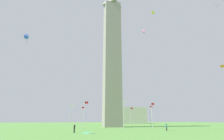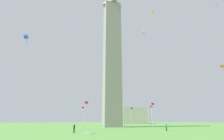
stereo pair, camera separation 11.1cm
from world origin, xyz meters
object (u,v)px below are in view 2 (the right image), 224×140
object	(u,v)px
flagpole_ne	(131,115)
kite_blue_delta	(27,37)
obelisk_monument	(112,52)
flagpole_nw	(152,114)
kite_purple_diamond	(216,4)
flagpole_w	(123,113)
picnic_blanket_near_first_person	(87,133)
person_black_shirt	(74,128)
kite_yellow_diamond	(153,13)
person_teal_shirt	(166,127)
flagpole_sw	(84,113)
kite_pink_box	(144,31)
distant_building	(124,116)
flagpole_s	(70,114)
flagpole_n	(150,115)
flagpole_e	(105,116)
kite_orange_diamond	(222,66)
flagpole_se	(82,115)

from	to	relation	value
flagpole_ne	kite_blue_delta	distance (m)	54.67
obelisk_monument	flagpole_nw	bearing A→B (deg)	-44.84
obelisk_monument	kite_purple_diamond	distance (m)	38.11
flagpole_w	picnic_blanket_near_first_person	bearing A→B (deg)	-134.38
flagpole_nw	kite_blue_delta	xyz separation A→B (m)	(-34.14, -18.97, 13.70)
person_black_shirt	kite_yellow_diamond	xyz separation A→B (m)	(21.10, 3.11, 32.58)
person_teal_shirt	picnic_blanket_near_first_person	bearing A→B (deg)	44.96
person_black_shirt	kite_purple_diamond	distance (m)	48.95
kite_purple_diamond	flagpole_sw	bearing A→B (deg)	150.41
obelisk_monument	person_black_shirt	world-z (taller)	obelisk_monument
kite_pink_box	picnic_blanket_near_first_person	xyz separation A→B (m)	(-17.42, -8.52, -29.70)
obelisk_monument	flagpole_ne	xyz separation A→B (m)	(10.80, 10.74, -25.00)
person_black_shirt	picnic_blanket_near_first_person	size ratio (longest dim) A/B	0.96
kite_blue_delta	kite_purple_diamond	distance (m)	48.94
kite_yellow_diamond	flagpole_sw	bearing A→B (deg)	147.49
flagpole_nw	picnic_blanket_near_first_person	distance (m)	27.00
distant_building	flagpole_s	bearing A→B (deg)	-123.64
person_black_shirt	person_teal_shirt	distance (m)	21.57
obelisk_monument	flagpole_ne	bearing A→B (deg)	44.84
flagpole_n	kite_pink_box	size ratio (longest dim) A/B	4.28
obelisk_monument	kite_purple_diamond	size ratio (longest dim) A/B	29.60
flagpole_e	person_black_shirt	world-z (taller)	flagpole_e
flagpole_sw	flagpole_w	size ratio (longest dim) A/B	1.00
kite_purple_diamond	obelisk_monument	bearing A→B (deg)	127.74
flagpole_w	distant_building	bearing A→B (deg)	73.73
kite_blue_delta	flagpole_e	bearing A→B (deg)	62.47
obelisk_monument	kite_yellow_diamond	xyz separation A→B (m)	(7.80, -22.52, 4.09)
person_teal_shirt	flagpole_nw	bearing A→B (deg)	-64.74
person_black_shirt	kite_yellow_diamond	size ratio (longest dim) A/B	1.30
distant_building	flagpole_n	bearing A→B (deg)	-94.98
flagpole_w	kite_blue_delta	xyz separation A→B (m)	(-23.40, -14.52, 13.70)
flagpole_n	picnic_blanket_near_first_person	bearing A→B (deg)	-134.74
flagpole_s	picnic_blanket_near_first_person	distance (m)	27.02
kite_orange_diamond	flagpole_nw	bearing A→B (deg)	147.36
flagpole_se	flagpole_w	size ratio (longest dim) A/B	1.00
obelisk_monument	person_teal_shirt	distance (m)	37.88
flagpole_se	kite_orange_diamond	xyz separation A→B (m)	(39.76, -33.19, 13.54)
flagpole_e	flagpole_sw	size ratio (longest dim) A/B	1.00
kite_yellow_diamond	kite_purple_diamond	xyz separation A→B (m)	(15.41, -7.47, -0.28)
flagpole_nw	flagpole_ne	bearing A→B (deg)	90.00
flagpole_nw	kite_orange_diamond	world-z (taller)	kite_orange_diamond
flagpole_n	flagpole_ne	xyz separation A→B (m)	(-4.45, 10.74, 0.00)
flagpole_nw	kite_orange_diamond	distance (m)	25.58
kite_pink_box	kite_purple_diamond	bearing A→B (deg)	-36.27
flagpole_s	kite_orange_diamond	world-z (taller)	kite_orange_diamond
flagpole_nw	distant_building	xyz separation A→B (m)	(9.03, 63.27, 1.04)
flagpole_s	flagpole_nw	world-z (taller)	same
flagpole_s	kite_yellow_diamond	xyz separation A→B (m)	(22.93, -22.52, 29.09)
flagpole_s	kite_blue_delta	size ratio (longest dim) A/B	4.03
obelisk_monument	distant_building	world-z (taller)	obelisk_monument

